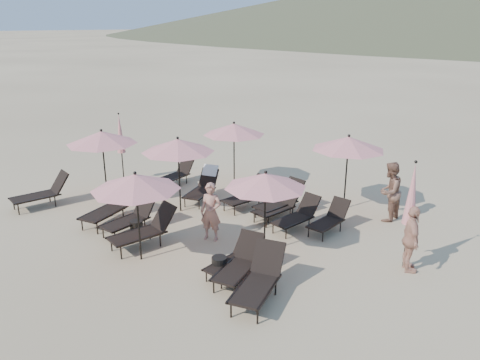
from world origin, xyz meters
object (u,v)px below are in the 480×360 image
Objects in this scene: lounger_8 at (248,194)px; umbrella_open_1 at (178,146)px; lounger_5 at (240,262)px; beachgoer_a at (211,212)px; lounger_4 at (234,258)px; lounger_13 at (281,199)px; umbrella_open_2 at (266,181)px; beachgoer_b at (389,192)px; lounger_1 at (109,207)px; umbrella_closed_0 at (412,195)px; lounger_11 at (330,219)px; side_table_1 at (219,267)px; umbrella_open_5 at (136,182)px; lounger_2 at (131,217)px; umbrella_open_0 at (102,138)px; lounger_3 at (145,229)px; lounger_0 at (43,192)px; lounger_9 at (279,205)px; lounger_10 at (297,215)px; lounger_6 at (177,173)px; umbrella_open_4 at (348,143)px; lounger_7 at (203,185)px; umbrella_closed_1 at (120,134)px; side_table_0 at (137,228)px; beachgoer_c at (411,239)px; lounger_12 at (259,279)px; umbrella_open_3 at (234,129)px.

lounger_8 is 2.75m from umbrella_open_1.
beachgoer_a reaches higher than lounger_5.
lounger_4 is 0.83× the size of lounger_13.
umbrella_open_2 reaches higher than beachgoer_b.
umbrella_closed_0 is at bearing 6.83° from lounger_1.
lounger_11 is 3.11× the size of side_table_1.
lounger_4 is 0.65× the size of umbrella_open_5.
umbrella_open_5 is at bearing -31.85° from lounger_2.
umbrella_open_5 is at bearing -27.10° from umbrella_open_0.
lounger_0 is at bearing -165.56° from lounger_3.
umbrella_open_2 is at bearing -55.17° from lounger_9.
umbrella_open_2 is 0.96× the size of umbrella_open_5.
lounger_10 is at bearing -9.70° from lounger_9.
lounger_6 is 4.61m from lounger_13.
umbrella_open_4 is at bearing 32.15° from umbrella_open_0.
umbrella_open_0 reaches higher than lounger_0.
side_table_1 is (-0.05, -3.44, -0.18)m from lounger_10.
umbrella_open_5 reaches higher than lounger_4.
lounger_7 reaches higher than lounger_0.
umbrella_closed_1 is at bearing 144.61° from lounger_2.
beachgoer_a is (-1.46, 1.39, 0.57)m from side_table_1.
lounger_2 is 2.60m from umbrella_open_1.
lounger_1 is 0.70× the size of umbrella_closed_0.
side_table_0 is (0.27, -2.03, -1.93)m from umbrella_open_1.
beachgoer_c is at bearing 2.32° from lounger_10.
lounger_6 is 9.08m from beachgoer_c.
lounger_8 is 5.61m from beachgoer_c.
lounger_1 is 4.12m from umbrella_closed_1.
beachgoer_b is (5.58, 2.11, 0.41)m from lounger_7.
beachgoer_a is at bearing 27.70° from lounger_0.
lounger_3 is 5.95m from umbrella_closed_1.
umbrella_open_1 is 0.93× the size of umbrella_closed_1.
umbrella_open_1 is (-3.80, 2.06, 1.74)m from lounger_4.
lounger_11 is at bearing 71.30° from umbrella_open_2.
beachgoer_a is at bearing -16.85° from umbrella_closed_1.
lounger_12 is 9.46m from umbrella_closed_1.
lounger_13 reaches higher than side_table_1.
lounger_6 is at bearing -170.31° from lounger_13.
umbrella_open_2 reaches higher than lounger_9.
lounger_4 is 0.63× the size of umbrella_open_1.
umbrella_closed_0 is at bearing 43.39° from lounger_12.
umbrella_open_5 is 2.41m from side_table_0.
lounger_3 is 1.15× the size of lounger_10.
umbrella_open_5 reaches higher than umbrella_open_2.
beachgoer_b is (9.32, 5.75, 0.42)m from lounger_0.
umbrella_closed_0 is (6.91, 0.70, -0.24)m from umbrella_open_1.
umbrella_open_3 is at bearing 163.42° from lounger_10.
umbrella_open_2 is (1.10, -2.47, 1.51)m from lounger_13.
lounger_12 is at bearing -79.46° from lounger_11.
beachgoer_a is (1.87, 1.06, 0.61)m from side_table_0.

